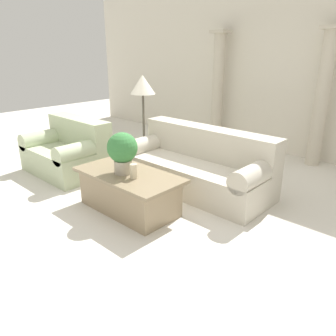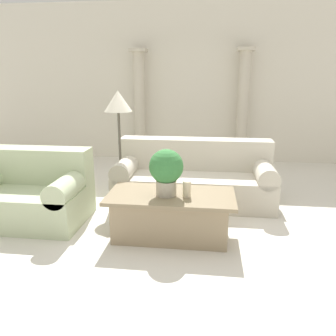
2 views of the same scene
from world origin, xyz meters
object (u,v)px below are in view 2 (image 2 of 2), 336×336
(loveseat, at_px, (31,192))
(coffee_table, at_px, (171,214))
(potted_plant, at_px, (166,169))
(floor_lamp, at_px, (118,107))
(sofa_long, at_px, (194,177))

(loveseat, relative_size, coffee_table, 0.99)
(coffee_table, height_order, potted_plant, potted_plant)
(loveseat, bearing_deg, floor_lamp, 41.86)
(sofa_long, height_order, potted_plant, potted_plant)
(sofa_long, bearing_deg, potted_plant, -101.92)
(sofa_long, relative_size, floor_lamp, 1.41)
(coffee_table, distance_m, potted_plant, 0.53)
(sofa_long, height_order, coffee_table, sofa_long)
(potted_plant, relative_size, floor_lamp, 0.33)
(loveseat, distance_m, coffee_table, 1.80)
(sofa_long, distance_m, potted_plant, 1.27)
(coffee_table, distance_m, floor_lamp, 1.75)
(sofa_long, distance_m, floor_lamp, 1.45)
(loveseat, height_order, potted_plant, potted_plant)
(coffee_table, xyz_separation_m, floor_lamp, (-0.85, 1.06, 1.09))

